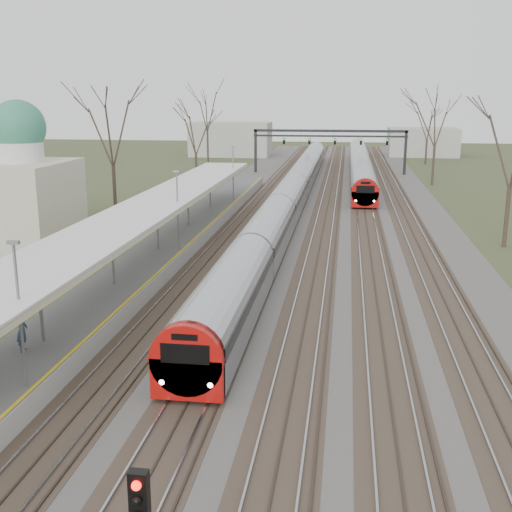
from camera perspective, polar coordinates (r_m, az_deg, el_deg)
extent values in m
cube|color=#474442|center=(60.51, 5.37, 4.01)|extent=(24.00, 160.00, 0.10)
cube|color=#4C3828|center=(61.06, -0.28, 4.20)|extent=(2.60, 160.00, 0.06)
cube|color=gray|center=(61.16, -0.94, 4.28)|extent=(0.07, 160.00, 0.12)
cube|color=gray|center=(60.95, 0.39, 4.25)|extent=(0.07, 160.00, 0.12)
cube|color=#4C3828|center=(60.66, 3.01, 4.12)|extent=(2.60, 160.00, 0.06)
cube|color=gray|center=(60.72, 2.33, 4.20)|extent=(0.07, 160.00, 0.12)
cube|color=gray|center=(60.60, 3.68, 4.17)|extent=(0.07, 160.00, 0.12)
cube|color=#4C3828|center=(60.47, 6.32, 4.02)|extent=(2.60, 160.00, 0.06)
cube|color=gray|center=(60.48, 5.64, 4.11)|extent=(0.07, 160.00, 0.12)
cube|color=gray|center=(60.44, 7.00, 4.06)|extent=(0.07, 160.00, 0.12)
cube|color=#4C3828|center=(60.47, 9.64, 3.91)|extent=(2.60, 160.00, 0.06)
cube|color=gray|center=(60.44, 8.96, 4.00)|extent=(0.07, 160.00, 0.12)
cube|color=gray|center=(60.48, 10.33, 3.95)|extent=(0.07, 160.00, 0.12)
cube|color=#4C3828|center=(60.67, 12.95, 3.78)|extent=(2.60, 160.00, 0.06)
cube|color=gray|center=(60.60, 12.28, 3.87)|extent=(0.07, 160.00, 0.12)
cube|color=gray|center=(60.73, 13.63, 3.82)|extent=(0.07, 160.00, 0.12)
cube|color=#9E9B93|center=(44.78, -7.39, 1.00)|extent=(3.50, 69.00, 1.00)
cylinder|color=slate|center=(26.65, -18.62, -4.22)|extent=(0.14, 0.14, 3.00)
cylinder|color=slate|center=(33.69, -12.63, -0.07)|extent=(0.14, 0.14, 3.00)
cylinder|color=slate|center=(41.08, -8.76, 2.62)|extent=(0.14, 0.14, 3.00)
cylinder|color=slate|center=(48.66, -6.07, 4.48)|extent=(0.14, 0.14, 3.00)
cylinder|color=slate|center=(56.36, -4.10, 5.82)|extent=(0.14, 0.14, 3.00)
cube|color=silver|center=(39.86, -9.25, 4.52)|extent=(4.10, 50.00, 0.12)
cube|color=beige|center=(39.89, -9.24, 4.28)|extent=(4.10, 50.00, 0.25)
cylinder|color=silver|center=(48.33, -20.28, 9.25)|extent=(3.20, 3.20, 2.50)
sphere|color=#2F7761|center=(48.26, -20.40, 10.67)|extent=(3.80, 3.80, 3.80)
cube|color=black|center=(90.74, -0.04, 9.28)|extent=(0.35, 0.35, 6.00)
cube|color=black|center=(90.19, 13.13, 8.89)|extent=(0.35, 0.35, 6.00)
cube|color=black|center=(89.69, 6.58, 10.99)|extent=(21.00, 0.35, 0.35)
cube|color=black|center=(89.73, 6.57, 10.54)|extent=(21.00, 0.25, 0.25)
cube|color=black|center=(89.96, 2.51, 10.18)|extent=(0.32, 0.22, 0.85)
sphere|color=#0CFF19|center=(89.81, 2.50, 10.34)|extent=(0.16, 0.16, 0.16)
cube|color=black|center=(89.69, 4.77, 10.14)|extent=(0.32, 0.22, 0.85)
sphere|color=#0CFF19|center=(89.53, 4.77, 10.29)|extent=(0.16, 0.16, 0.16)
cube|color=black|center=(89.56, 7.04, 10.08)|extent=(0.32, 0.22, 0.85)
sphere|color=#0CFF19|center=(89.40, 7.04, 10.23)|extent=(0.16, 0.16, 0.16)
cube|color=black|center=(89.56, 9.31, 10.00)|extent=(0.32, 0.22, 0.85)
sphere|color=#0CFF19|center=(89.40, 9.32, 10.15)|extent=(0.16, 0.16, 0.16)
cube|color=black|center=(89.70, 11.58, 9.91)|extent=(0.32, 0.22, 0.85)
sphere|color=#0CFF19|center=(89.54, 11.59, 10.06)|extent=(0.16, 0.16, 0.16)
cylinder|color=#2D231C|center=(56.68, -12.45, 5.55)|extent=(0.30, 0.30, 4.95)
cylinder|color=#2D231C|center=(48.60, 21.39, 3.27)|extent=(0.30, 0.30, 4.50)
cube|color=#989AA1|center=(65.69, 3.43, 5.77)|extent=(2.55, 90.00, 1.60)
cylinder|color=#989AA1|center=(65.60, 3.44, 6.33)|extent=(2.60, 89.70, 2.60)
cube|color=black|center=(65.58, 3.44, 6.42)|extent=(2.62, 89.40, 0.55)
cube|color=#A70D09|center=(22.64, -6.11, -10.74)|extent=(2.55, 0.50, 1.50)
cylinder|color=#A70D09|center=(22.40, -6.13, -9.06)|extent=(2.60, 0.60, 2.60)
cube|color=black|center=(22.04, -6.32, -8.62)|extent=(1.70, 0.12, 0.70)
sphere|color=white|center=(22.72, -8.35, -11.00)|extent=(0.22, 0.22, 0.22)
sphere|color=white|center=(22.32, -4.07, -11.35)|extent=(0.22, 0.22, 0.22)
cube|color=black|center=(65.83, 3.42, 4.97)|extent=(1.80, 89.00, 0.35)
cube|color=#989AA1|center=(91.09, 9.21, 7.92)|extent=(2.55, 60.00, 1.60)
cylinder|color=#989AA1|center=(91.02, 9.23, 8.32)|extent=(2.60, 59.70, 2.60)
cube|color=black|center=(91.01, 9.23, 8.39)|extent=(2.62, 59.40, 0.55)
cube|color=#A70D09|center=(61.44, 9.65, 4.97)|extent=(2.55, 0.50, 1.50)
cylinder|color=#A70D09|center=(61.39, 9.68, 5.63)|extent=(2.60, 0.60, 2.60)
cube|color=black|center=(61.08, 9.70, 5.87)|extent=(1.70, 0.12, 0.70)
sphere|color=white|center=(61.24, 8.86, 4.88)|extent=(0.22, 0.22, 0.22)
sphere|color=white|center=(61.29, 10.45, 4.82)|extent=(0.22, 0.22, 0.22)
cube|color=black|center=(91.19, 9.19, 7.34)|extent=(1.80, 59.00, 0.35)
imported|color=navy|center=(26.09, -20.09, -6.24)|extent=(0.57, 0.71, 1.70)
cube|color=black|center=(12.33, -10.33, -20.27)|extent=(0.35, 0.22, 1.00)
sphere|color=#FF0C05|center=(12.06, -10.59, -19.43)|extent=(0.18, 0.18, 0.18)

